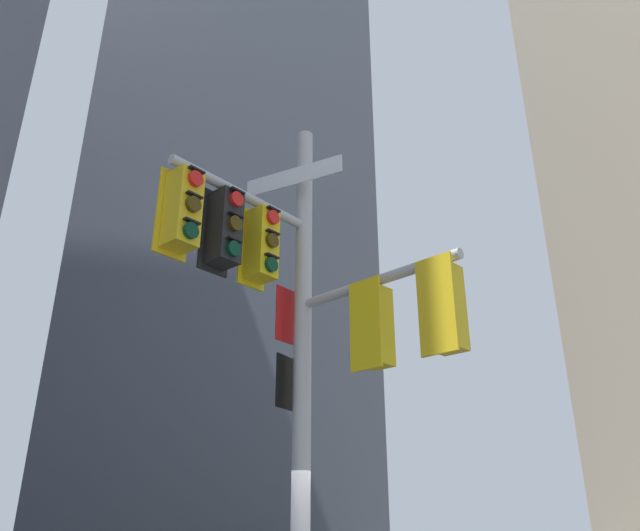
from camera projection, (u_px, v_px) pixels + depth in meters
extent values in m
cube|color=#4C5460|center=(233.00, 126.00, 35.57)|extent=(12.90, 12.90, 46.31)
cylinder|color=#B2B2B5|center=(302.00, 370.00, 8.34)|extent=(0.25, 0.25, 7.61)
cylinder|color=#B2B2B5|center=(244.00, 196.00, 8.34)|extent=(1.98, 1.61, 0.14)
cylinder|color=#B2B2B5|center=(374.00, 282.00, 7.87)|extent=(1.58, 2.20, 0.14)
cube|color=yellow|center=(252.00, 248.00, 8.47)|extent=(0.40, 0.32, 1.14)
cube|color=yellow|center=(262.00, 245.00, 8.36)|extent=(0.48, 0.48, 1.00)
cylinder|color=red|center=(273.00, 217.00, 8.38)|extent=(0.19, 0.17, 0.20)
cube|color=black|center=(274.00, 209.00, 8.42)|extent=(0.22, 0.19, 0.02)
cylinder|color=#3C2C06|center=(272.00, 241.00, 8.24)|extent=(0.19, 0.17, 0.20)
cube|color=black|center=(273.00, 232.00, 8.28)|extent=(0.22, 0.19, 0.02)
cylinder|color=#06311C|center=(271.00, 265.00, 8.10)|extent=(0.19, 0.17, 0.20)
cube|color=black|center=(272.00, 256.00, 8.15)|extent=(0.22, 0.19, 0.02)
cube|color=black|center=(215.00, 232.00, 8.01)|extent=(0.40, 0.32, 1.14)
cube|color=black|center=(225.00, 228.00, 7.89)|extent=(0.48, 0.48, 1.00)
cylinder|color=red|center=(237.00, 199.00, 7.91)|extent=(0.19, 0.17, 0.20)
cube|color=black|center=(237.00, 191.00, 7.96)|extent=(0.22, 0.19, 0.02)
cylinder|color=#3C2C06|center=(235.00, 223.00, 7.78)|extent=(0.19, 0.17, 0.20)
cube|color=black|center=(236.00, 215.00, 7.82)|extent=(0.22, 0.19, 0.02)
cylinder|color=#06311C|center=(234.00, 249.00, 7.64)|extent=(0.19, 0.17, 0.20)
cube|color=black|center=(234.00, 240.00, 7.68)|extent=(0.22, 0.19, 0.02)
cube|color=gold|center=(173.00, 214.00, 7.54)|extent=(0.40, 0.32, 1.14)
cube|color=gold|center=(183.00, 209.00, 7.43)|extent=(0.48, 0.48, 1.00)
cylinder|color=red|center=(196.00, 179.00, 7.45)|extent=(0.19, 0.17, 0.20)
cube|color=black|center=(197.00, 170.00, 7.49)|extent=(0.22, 0.19, 0.02)
cylinder|color=#3C2C06|center=(193.00, 204.00, 7.31)|extent=(0.19, 0.17, 0.20)
cube|color=black|center=(194.00, 195.00, 7.35)|extent=(0.22, 0.19, 0.02)
cylinder|color=#06311C|center=(191.00, 231.00, 7.17)|extent=(0.19, 0.17, 0.20)
cube|color=black|center=(192.00, 221.00, 7.22)|extent=(0.22, 0.19, 0.02)
cube|color=yellow|center=(365.00, 324.00, 7.51)|extent=(0.30, 0.41, 1.14)
cube|color=yellow|center=(375.00, 327.00, 7.64)|extent=(0.47, 0.47, 1.00)
cylinder|color=#360605|center=(384.00, 304.00, 7.91)|extent=(0.16, 0.20, 0.20)
cube|color=black|center=(384.00, 295.00, 7.96)|extent=(0.18, 0.22, 0.02)
cylinder|color=yellow|center=(385.00, 330.00, 7.77)|extent=(0.16, 0.20, 0.20)
cube|color=black|center=(385.00, 321.00, 7.82)|extent=(0.18, 0.22, 0.02)
cylinder|color=#06311C|center=(386.00, 357.00, 7.63)|extent=(0.16, 0.20, 0.20)
cube|color=black|center=(386.00, 348.00, 7.68)|extent=(0.18, 0.22, 0.02)
cube|color=gold|center=(436.00, 304.00, 6.85)|extent=(0.30, 0.41, 1.14)
cube|color=gold|center=(446.00, 308.00, 6.97)|extent=(0.47, 0.47, 1.00)
cylinder|color=#360605|center=(453.00, 284.00, 7.24)|extent=(0.16, 0.20, 0.20)
cube|color=black|center=(452.00, 274.00, 7.29)|extent=(0.18, 0.22, 0.02)
cylinder|color=#3C2C06|center=(455.00, 312.00, 7.11)|extent=(0.16, 0.20, 0.20)
cube|color=black|center=(455.00, 302.00, 7.16)|extent=(0.18, 0.22, 0.02)
cylinder|color=#19C672|center=(458.00, 341.00, 6.97)|extent=(0.16, 0.20, 0.20)
cube|color=black|center=(457.00, 331.00, 7.02)|extent=(0.18, 0.22, 0.02)
cube|color=white|center=(293.00, 177.00, 9.16)|extent=(1.27, 1.04, 0.28)
cube|color=#19479E|center=(293.00, 177.00, 9.16)|extent=(1.24, 1.01, 0.24)
cube|color=red|center=(291.00, 317.00, 8.77)|extent=(0.49, 0.44, 0.80)
cube|color=white|center=(291.00, 317.00, 8.77)|extent=(0.46, 0.41, 0.76)
cube|color=black|center=(288.00, 383.00, 8.37)|extent=(0.40, 0.47, 0.72)
cube|color=white|center=(288.00, 383.00, 8.37)|extent=(0.37, 0.44, 0.68)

